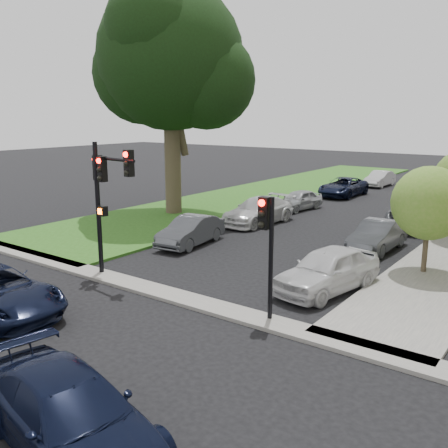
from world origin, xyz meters
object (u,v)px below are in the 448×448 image
Objects in this scene: small_tree_a at (429,203)px; car_cross_far at (70,414)px; car_parked_9 at (380,179)px; car_parked_1 at (378,236)px; traffic_signal_main at (105,185)px; car_parked_2 at (418,212)px; car_parked_8 at (343,187)px; car_parked_0 at (328,270)px; car_parked_5 at (191,231)px; traffic_signal_secondary at (267,236)px; eucalyptus at (170,58)px; car_parked_6 at (258,211)px; car_parked_7 at (299,200)px.

small_tree_a reaches higher than car_cross_far.
car_cross_far is 37.94m from car_parked_9.
small_tree_a is 4.10m from car_parked_1.
traffic_signal_main is 0.88× the size of car_parked_2.
car_parked_8 is at bearing -91.66° from car_parked_9.
car_parked_0 is at bearing -67.62° from car_parked_8.
car_parked_5 is at bearing -89.09° from car_parked_9.
car_parked_9 is at bearing 103.19° from traffic_signal_secondary.
car_parked_8 is (5.72, 12.73, -8.57)m from eucalyptus.
car_parked_9 is (6.15, 19.53, -8.61)m from eucalyptus.
car_parked_6 is (-7.47, 11.34, -1.90)m from traffic_signal_secondary.
traffic_signal_main is at bearing -59.52° from eucalyptus.
car_parked_8 is at bearing 122.54° from car_parked_0.
car_parked_1 is (-2.65, 2.31, -2.11)m from small_tree_a.
traffic_signal_secondary is at bearing -74.81° from car_parked_9.
car_parked_0 is at bearing 83.96° from traffic_signal_secondary.
car_parked_0 is at bearing -84.95° from car_parked_1.
small_tree_a is 1.06× the size of car_parked_9.
car_parked_2 is 12.83m from car_parked_5.
traffic_signal_main is at bearing -142.56° from small_tree_a.
car_parked_8 is (-10.08, 15.91, -2.09)m from small_tree_a.
car_parked_2 is at bearing 102.71° from car_parked_0.
traffic_signal_main is at bearing -83.33° from car_parked_6.
eucalyptus is 3.29× the size of car_parked_5.
car_parked_8 is 6.82m from car_parked_9.
car_parked_8 is at bearing 65.80° from eucalyptus.
car_cross_far is at bearing -63.61° from car_parked_7.
car_parked_8 is (0.03, 17.81, 0.02)m from car_parked_5.
car_parked_6 reaches higher than car_parked_8.
eucalyptus is 23.80m from car_cross_far.
traffic_signal_secondary is 0.91× the size of car_parked_1.
small_tree_a reaches higher than car_parked_6.
car_parked_1 is 21.58m from car_parked_9.
small_tree_a reaches higher than car_parked_0.
traffic_signal_main is 7.06m from traffic_signal_secondary.
car_cross_far is 20.00m from car_parked_6.
small_tree_a reaches higher than car_parked_7.
car_parked_5 is at bearing -86.17° from car_parked_6.
car_cross_far reaches higher than car_parked_5.
car_cross_far is 10.61m from car_parked_0.
car_cross_far is at bearing -75.09° from car_parked_8.
traffic_signal_main is 1.28× the size of car_parked_9.
eucalyptus is 2.71× the size of car_parked_8.
small_tree_a is 13.77m from car_parked_7.
car_parked_0 is 0.90× the size of car_parked_8.
eucalyptus is 17.37m from small_tree_a.
eucalyptus is at bearing 130.99° from car_parked_5.
eucalyptus is at bearing 163.31° from car_parked_0.
small_tree_a is at bearing -65.00° from car_parked_9.
car_parked_1 is (-0.43, 6.22, -0.09)m from car_parked_0.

